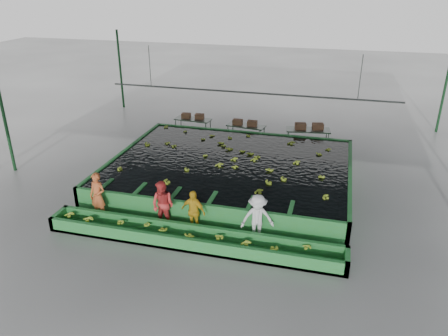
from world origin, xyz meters
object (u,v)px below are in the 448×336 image
(box_stack_right, at_px, (309,129))
(sorting_trough, at_px, (192,238))
(box_stack_mid, at_px, (245,125))
(box_stack_left, at_px, (193,118))
(packing_table_mid, at_px, (246,133))
(worker_d, at_px, (257,218))
(worker_a, at_px, (98,196))
(worker_b, at_px, (163,205))
(packing_table_left, at_px, (193,127))
(flotation_tank, at_px, (230,171))
(worker_c, at_px, (193,211))
(packing_table_right, at_px, (307,138))

(box_stack_right, bearing_deg, sorting_trough, -106.22)
(box_stack_mid, bearing_deg, sorting_trough, -87.46)
(box_stack_mid, bearing_deg, box_stack_left, 171.81)
(sorting_trough, height_order, packing_table_mid, packing_table_mid)
(worker_d, relative_size, box_stack_left, 1.37)
(worker_a, height_order, worker_b, worker_a)
(worker_d, distance_m, box_stack_right, 9.16)
(worker_b, bearing_deg, worker_a, -169.20)
(worker_a, relative_size, packing_table_mid, 0.89)
(box_stack_right, bearing_deg, packing_table_mid, 178.79)
(sorting_trough, bearing_deg, packing_table_left, 108.42)
(flotation_tank, distance_m, sorting_trough, 5.10)
(sorting_trough, relative_size, worker_c, 6.42)
(box_stack_left, bearing_deg, box_stack_right, -4.36)
(flotation_tank, height_order, worker_b, worker_b)
(packing_table_mid, relative_size, box_stack_right, 1.40)
(packing_table_right, height_order, box_stack_left, box_stack_left)
(packing_table_left, relative_size, box_stack_right, 1.40)
(packing_table_left, bearing_deg, worker_a, -92.13)
(worker_b, relative_size, box_stack_right, 1.23)
(sorting_trough, xyz_separation_m, worker_d, (2.01, 0.80, 0.59))
(box_stack_right, bearing_deg, flotation_tank, -120.91)
(worker_b, bearing_deg, flotation_tank, 84.01)
(worker_c, bearing_deg, sorting_trough, -63.60)
(packing_table_left, distance_m, box_stack_left, 0.46)
(flotation_tank, distance_m, worker_c, 4.32)
(worker_d, bearing_deg, box_stack_mid, 86.39)
(worker_b, bearing_deg, box_stack_mid, 95.46)
(flotation_tank, xyz_separation_m, box_stack_right, (2.89, 4.82, 0.54))
(worker_d, bearing_deg, box_stack_right, 65.93)
(flotation_tank, relative_size, box_stack_left, 8.11)
(worker_d, bearing_deg, sorting_trough, -176.94)
(flotation_tank, height_order, packing_table_right, packing_table_right)
(worker_c, distance_m, worker_d, 2.21)
(worker_b, height_order, packing_table_left, worker_b)
(worker_b, xyz_separation_m, box_stack_right, (4.18, 9.12, 0.13))
(packing_table_left, bearing_deg, box_stack_right, -3.76)
(packing_table_right, bearing_deg, sorting_trough, -106.08)
(worker_a, xyz_separation_m, packing_table_left, (0.36, 9.53, -0.43))
(sorting_trough, relative_size, packing_table_mid, 5.05)
(worker_c, xyz_separation_m, worker_d, (2.21, 0.00, 0.07))
(worker_d, distance_m, packing_table_left, 10.99)
(sorting_trough, xyz_separation_m, worker_a, (-3.80, 0.80, 0.63))
(packing_table_right, bearing_deg, box_stack_mid, 178.68)
(flotation_tank, bearing_deg, box_stack_mid, 95.18)
(box_stack_left, xyz_separation_m, box_stack_right, (6.35, -0.48, 0.09))
(packing_table_left, distance_m, box_stack_right, 6.36)
(worker_b, distance_m, packing_table_mid, 9.24)
(sorting_trough, distance_m, worker_b, 1.64)
(worker_c, height_order, box_stack_right, worker_c)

